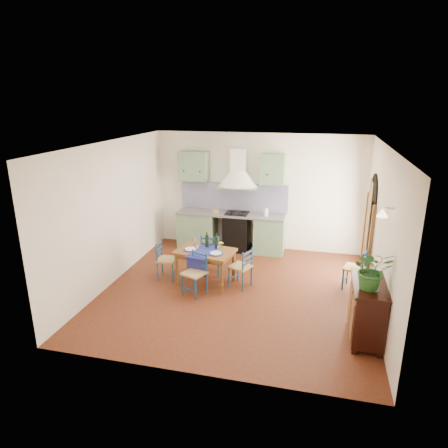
% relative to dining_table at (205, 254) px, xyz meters
% --- Properties ---
extents(floor, '(5.00, 5.00, 0.00)m').
position_rel_dining_table_xyz_m(floor, '(0.67, -0.21, -0.62)').
color(floor, '#401B0D').
rests_on(floor, ground).
extents(back_wall, '(5.00, 0.96, 2.80)m').
position_rel_dining_table_xyz_m(back_wall, '(0.20, 2.08, 0.43)').
color(back_wall, white).
rests_on(back_wall, ground).
extents(right_wall, '(0.26, 5.00, 2.80)m').
position_rel_dining_table_xyz_m(right_wall, '(3.16, 0.07, 0.72)').
color(right_wall, white).
rests_on(right_wall, ground).
extents(left_wall, '(0.04, 5.00, 2.80)m').
position_rel_dining_table_xyz_m(left_wall, '(-1.83, -0.21, 0.78)').
color(left_wall, white).
rests_on(left_wall, ground).
extents(ceiling, '(5.00, 5.00, 0.01)m').
position_rel_dining_table_xyz_m(ceiling, '(0.67, -0.21, 2.18)').
color(ceiling, white).
rests_on(ceiling, back_wall).
extents(dining_table, '(1.21, 0.94, 1.02)m').
position_rel_dining_table_xyz_m(dining_table, '(0.00, 0.00, 0.00)').
color(dining_table, brown).
rests_on(dining_table, ground).
extents(chair_near, '(0.50, 0.50, 0.83)m').
position_rel_dining_table_xyz_m(chair_near, '(-0.05, -0.49, -0.19)').
color(chair_near, navy).
rests_on(chair_near, ground).
extents(chair_far, '(0.43, 0.43, 0.89)m').
position_rel_dining_table_xyz_m(chair_far, '(-0.00, 0.47, -0.16)').
color(chair_far, navy).
rests_on(chair_far, ground).
extents(chair_left, '(0.40, 0.40, 0.80)m').
position_rel_dining_table_xyz_m(chair_left, '(-0.85, 0.02, -0.21)').
color(chair_left, navy).
rests_on(chair_left, ground).
extents(chair_right, '(0.49, 0.49, 0.80)m').
position_rel_dining_table_xyz_m(chair_right, '(0.73, 0.02, -0.21)').
color(chair_right, navy).
rests_on(chair_right, ground).
extents(chair_spare, '(0.48, 0.48, 0.82)m').
position_rel_dining_table_xyz_m(chair_spare, '(2.90, 0.44, -0.20)').
color(chair_spare, navy).
rests_on(chair_spare, ground).
extents(sideboard, '(0.50, 1.05, 0.94)m').
position_rel_dining_table_xyz_m(sideboard, '(2.93, -1.28, -0.11)').
color(sideboard, black).
rests_on(sideboard, ground).
extents(potted_plant, '(0.60, 0.54, 0.60)m').
position_rel_dining_table_xyz_m(potted_plant, '(2.91, -1.46, 0.62)').
color(potted_plant, '#245823').
rests_on(potted_plant, sideboard).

